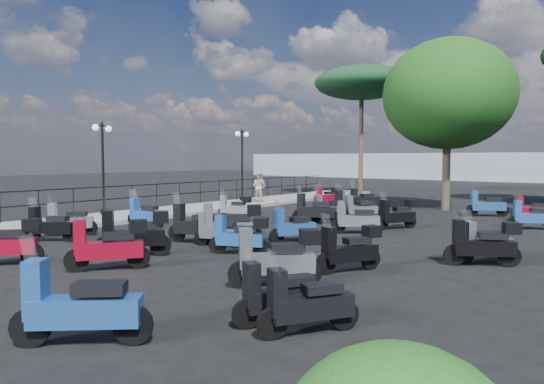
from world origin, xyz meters
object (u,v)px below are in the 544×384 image
Objects in this scene: lamp_post_2 at (242,160)px; scooter_7 at (218,231)px; scooter_20 at (350,250)px; broadleaf_tree at (448,94)px; scooter_3 at (145,214)px; scooter_12 at (109,246)px; scooter_11 at (348,203)px; scooter_21 at (293,227)px; scooter_25 at (276,259)px; scooter_26 at (483,244)px; scooter_1 at (50,226)px; scooter_2 at (69,221)px; scooter_10 at (360,209)px; scooter_22 at (397,215)px; pine_2 at (362,83)px; scooter_29 at (534,209)px; scooter_15 at (356,219)px; scooter_27 at (484,244)px; scooter_8 at (196,226)px; scooter_9 at (314,211)px; scooter_23 at (486,205)px; pedestrian_far at (259,187)px; scooter_4 at (235,208)px; scooter_14 at (230,225)px; scooter_30 at (357,208)px; scooter_18 at (78,308)px; scooter_28 at (531,217)px; scooter_5 at (327,196)px; scooter_19 at (240,236)px; scooter_31 at (362,201)px; scooter_32 at (280,296)px; scooter_16 at (328,209)px; lamp_post_1 at (103,162)px; scooter_17 at (352,203)px.

lamp_post_2 is 12.92m from scooter_7.
broadleaf_tree reaches higher than scooter_20.
scooter_3 is 1.04× the size of scooter_12.
scooter_11 is at bearing -48.61° from scooter_12.
scooter_21 is 4.82m from scooter_25.
scooter_20 is 3.14m from scooter_26.
scooter_2 is (-0.57, 0.89, 0.01)m from scooter_1.
scooter_10 is 0.79× the size of scooter_11.
pine_2 is at bearing -29.07° from scooter_22.
scooter_15 is at bearing 129.82° from scooter_29.
scooter_27 is 0.17× the size of broadleaf_tree.
scooter_27 is at bearing -92.15° from scooter_8.
scooter_1 is 0.82× the size of scooter_9.
scooter_25 reaches higher than scooter_2.
scooter_23 is at bearing -68.29° from scooter_12.
scooter_2 is at bearing 33.84° from scooter_20.
pedestrian_far reaches higher than scooter_7.
scooter_2 is 6.50m from scooter_4.
pedestrian_far is at bearing -6.93° from scooter_14.
scooter_30 is (-4.33, 8.35, -0.06)m from scooter_20.
scooter_18 is 0.99× the size of scooter_28.
scooter_2 is 0.85× the size of scooter_12.
scooter_5 is 0.95× the size of scooter_19.
scooter_31 reaches higher than scooter_32.
scooter_20 is at bearing -62.76° from pine_2.
scooter_5 is 0.95× the size of scooter_14.
lamp_post_2 is 2.82× the size of scooter_32.
scooter_25 is 0.98× the size of scooter_28.
lamp_post_2 is 13.98m from scooter_29.
broadleaf_tree is at bearing -113.31° from scooter_31.
scooter_2 is at bearing 20.15° from scooter_18.
scooter_8 is 1.13× the size of scooter_16.
scooter_32 is (8.95, -8.76, -0.03)m from scooter_4.
scooter_10 is at bearing -33.95° from scooter_9.
scooter_21 is at bearing -66.53° from scooter_12.
scooter_3 is 6.32m from scooter_19.
scooter_9 reaches higher than scooter_7.
scooter_28 is 6.23m from scooter_30.
scooter_20 is at bearing 151.87° from scooter_29.
scooter_31 is at bearing -10.76° from scooter_7.
scooter_17 is (6.83, 8.23, -1.86)m from lamp_post_1.
scooter_32 is (1.20, -15.80, -0.05)m from scooter_23.
scooter_12 is 1.13× the size of scooter_27.
scooter_19 is at bearing -10.13° from scooter_32.
scooter_9 is 5.13m from scooter_14.
scooter_5 is 0.95× the size of scooter_29.
scooter_3 is 1.05× the size of scooter_16.
scooter_19 reaches higher than scooter_17.
scooter_21 is 1.11× the size of scooter_32.
scooter_5 is at bearing 11.63° from scooter_9.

